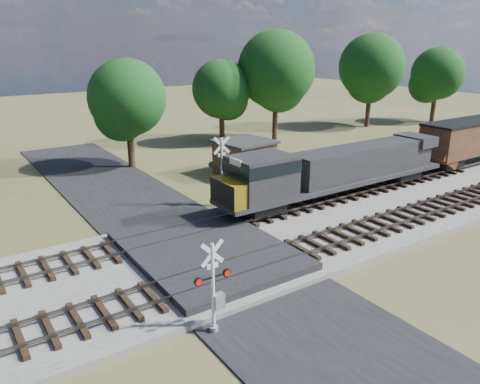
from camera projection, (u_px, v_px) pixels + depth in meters
ground at (212, 262)px, 22.80m from camera, size 160.00×160.00×0.00m
ballast_bed at (349, 215)px, 28.45m from camera, size 140.00×10.00×0.30m
road at (212, 261)px, 22.79m from camera, size 7.00×60.00×0.08m
crossing_panel at (207, 252)px, 23.10m from camera, size 7.00×9.00×0.62m
track_near at (288, 253)px, 22.75m from camera, size 140.00×2.60×0.33m
track_far at (232, 222)px, 26.69m from camera, size 140.00×2.60×0.33m
crossing_signal_near at (215, 295)px, 16.88m from camera, size 1.50×0.32×3.72m
crossing_signal_far at (221, 177)px, 29.86m from camera, size 1.85×0.42×4.58m
equipment_shed at (244, 157)px, 37.08m from camera, size 4.45×4.45×2.75m
treeline at (163, 83)px, 40.39m from camera, size 83.34×10.49×11.29m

